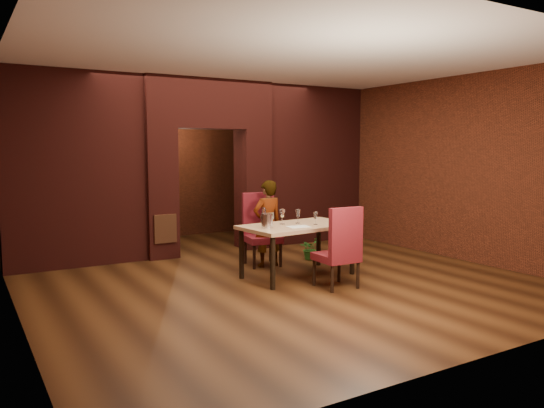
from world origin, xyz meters
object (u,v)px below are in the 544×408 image
(chair_far, at_px, (263,230))
(wine_glass_a, at_px, (282,217))
(wine_glass_c, at_px, (315,218))
(chair_near, at_px, (336,247))
(wine_glass_b, at_px, (298,216))
(wine_bucket, at_px, (267,221))
(person_seated, at_px, (267,224))
(water_bottle, at_px, (264,216))
(dining_table, at_px, (298,250))
(potted_plant, at_px, (310,248))

(chair_far, relative_size, wine_glass_a, 5.28)
(wine_glass_a, bearing_deg, wine_glass_c, -35.51)
(chair_near, bearing_deg, wine_glass_b, -86.19)
(wine_bucket, bearing_deg, wine_glass_a, 29.61)
(chair_near, height_order, wine_glass_c, chair_near)
(person_seated, bearing_deg, wine_glass_b, 97.48)
(chair_near, relative_size, water_bottle, 4.31)
(dining_table, relative_size, wine_bucket, 8.19)
(potted_plant, bearing_deg, wine_bucket, -145.67)
(dining_table, relative_size, wine_glass_b, 8.03)
(wine_glass_b, bearing_deg, person_seated, 98.73)
(person_seated, height_order, wine_glass_a, person_seated)
(chair_near, bearing_deg, wine_glass_a, -71.28)
(wine_glass_a, relative_size, wine_glass_b, 1.07)
(dining_table, height_order, wine_bucket, wine_bucket)
(wine_glass_a, bearing_deg, wine_bucket, -150.39)
(dining_table, bearing_deg, wine_bucket, -177.79)
(chair_near, bearing_deg, chair_far, -82.42)
(wine_glass_a, height_order, water_bottle, water_bottle)
(dining_table, xyz_separation_m, wine_glass_c, (0.22, -0.14, 0.49))
(wine_bucket, height_order, water_bottle, water_bottle)
(dining_table, relative_size, person_seated, 1.19)
(chair_near, height_order, wine_bucket, chair_near)
(chair_far, xyz_separation_m, chair_near, (0.19, -1.74, -0.03))
(person_seated, relative_size, wine_glass_c, 7.50)
(chair_near, xyz_separation_m, person_seated, (-0.15, 1.64, 0.14))
(person_seated, relative_size, wine_glass_b, 6.72)
(wine_glass_a, height_order, potted_plant, wine_glass_a)
(dining_table, xyz_separation_m, person_seated, (-0.04, 0.84, 0.31))
(dining_table, height_order, chair_far, chair_far)
(wine_bucket, distance_m, water_bottle, 0.31)
(person_seated, height_order, wine_bucket, person_seated)
(wine_glass_b, bearing_deg, chair_near, -87.66)
(person_seated, xyz_separation_m, potted_plant, (0.91, 0.07, -0.51))
(wine_glass_b, distance_m, potted_plant, 1.33)
(chair_near, xyz_separation_m, potted_plant, (0.76, 1.72, -0.38))
(wine_glass_a, relative_size, potted_plant, 0.57)
(dining_table, distance_m, person_seated, 0.90)
(chair_far, relative_size, wine_glass_b, 5.66)
(wine_glass_a, xyz_separation_m, wine_glass_c, (0.41, -0.29, -0.02))
(wine_glass_c, height_order, water_bottle, water_bottle)
(wine_glass_a, bearing_deg, person_seated, 78.10)
(water_bottle, bearing_deg, wine_glass_a, -12.13)
(wine_glass_b, bearing_deg, wine_glass_a, 171.05)
(wine_glass_b, height_order, potted_plant, wine_glass_b)
(dining_table, relative_size, wine_glass_a, 7.48)
(wine_glass_c, xyz_separation_m, potted_plant, (0.65, 1.06, -0.69))
(person_seated, distance_m, wine_glass_c, 1.03)
(chair_far, height_order, chair_near, chair_far)
(dining_table, bearing_deg, wine_glass_c, -38.68)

